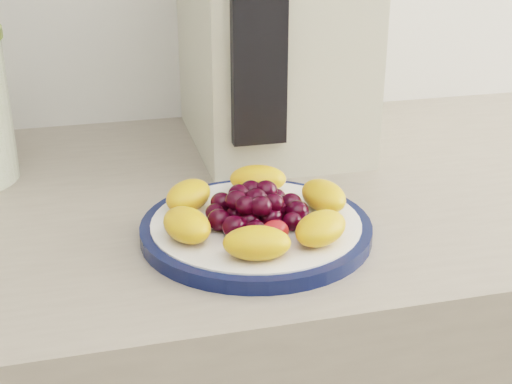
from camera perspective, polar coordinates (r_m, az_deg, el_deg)
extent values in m
cylinder|color=#0D163E|center=(0.75, 0.00, -3.00)|extent=(0.24, 0.24, 0.01)
cylinder|color=white|center=(0.74, 0.00, -2.93)|extent=(0.22, 0.22, 0.02)
cube|color=beige|center=(0.99, 1.11, 14.55)|extent=(0.22, 0.30, 0.38)
cube|color=black|center=(0.83, 0.22, 13.19)|extent=(0.06, 0.02, 0.28)
ellipsoid|color=orange|center=(0.77, 5.43, -0.30)|extent=(0.05, 0.07, 0.03)
ellipsoid|color=orange|center=(0.81, 0.16, 1.06)|extent=(0.07, 0.06, 0.03)
ellipsoid|color=orange|center=(0.77, -5.42, -0.29)|extent=(0.07, 0.08, 0.03)
ellipsoid|color=orange|center=(0.70, -5.56, -2.63)|extent=(0.06, 0.07, 0.03)
ellipsoid|color=orange|center=(0.66, 0.07, -4.10)|extent=(0.07, 0.06, 0.03)
ellipsoid|color=orange|center=(0.69, 5.20, -2.90)|extent=(0.08, 0.07, 0.03)
ellipsoid|color=black|center=(0.74, 0.00, -1.64)|extent=(0.02, 0.02, 0.02)
ellipsoid|color=black|center=(0.74, 1.63, -1.42)|extent=(0.02, 0.02, 0.02)
ellipsoid|color=black|center=(0.76, 0.44, -1.01)|extent=(0.02, 0.02, 0.02)
ellipsoid|color=black|center=(0.75, -1.16, -1.15)|extent=(0.02, 0.02, 0.02)
ellipsoid|color=black|center=(0.73, -1.65, -1.86)|extent=(0.02, 0.02, 0.02)
ellipsoid|color=black|center=(0.72, -0.47, -2.33)|extent=(0.02, 0.02, 0.02)
ellipsoid|color=black|center=(0.72, 1.21, -2.07)|extent=(0.02, 0.02, 0.02)
ellipsoid|color=black|center=(0.76, 2.80, -0.91)|extent=(0.02, 0.02, 0.02)
ellipsoid|color=black|center=(0.77, 1.60, -0.48)|extent=(0.02, 0.02, 0.02)
ellipsoid|color=black|center=(0.78, 0.03, -0.29)|extent=(0.02, 0.02, 0.02)
ellipsoid|color=black|center=(0.77, -1.55, -0.50)|extent=(0.02, 0.02, 0.02)
ellipsoid|color=black|center=(0.76, -2.76, -0.87)|extent=(0.02, 0.02, 0.02)
ellipsoid|color=black|center=(0.74, -3.29, -1.66)|extent=(0.02, 0.02, 0.02)
ellipsoid|color=black|center=(0.72, -2.95, -2.24)|extent=(0.02, 0.02, 0.02)
ellipsoid|color=black|center=(0.70, -1.76, -2.79)|extent=(0.02, 0.02, 0.02)
ellipsoid|color=black|center=(0.70, -0.04, -3.08)|extent=(0.02, 0.02, 0.02)
ellipsoid|color=black|center=(0.70, 1.70, -2.94)|extent=(0.02, 0.02, 0.02)
ellipsoid|color=black|center=(0.72, 2.91, -2.38)|extent=(0.02, 0.02, 0.02)
ellipsoid|color=black|center=(0.74, 3.30, -1.56)|extent=(0.02, 0.02, 0.02)
ellipsoid|color=black|center=(0.73, 0.00, -0.50)|extent=(0.02, 0.02, 0.02)
ellipsoid|color=black|center=(0.75, 0.81, 0.06)|extent=(0.03, 0.03, 0.02)
ellipsoid|color=black|center=(0.75, -0.39, 0.11)|extent=(0.02, 0.02, 0.02)
ellipsoid|color=black|center=(0.74, -1.37, -0.18)|extent=(0.02, 0.02, 0.02)
ellipsoid|color=black|center=(0.73, -1.58, -0.67)|extent=(0.02, 0.02, 0.02)
ellipsoid|color=black|center=(0.71, -0.84, -1.10)|extent=(0.02, 0.02, 0.02)
ellipsoid|color=black|center=(0.71, 0.41, -1.16)|extent=(0.02, 0.02, 0.02)
ellipsoid|color=black|center=(0.72, 1.41, -0.86)|extent=(0.02, 0.02, 0.02)
ellipsoid|color=red|center=(0.68, -0.33, -3.65)|extent=(0.03, 0.03, 0.02)
ellipsoid|color=red|center=(0.69, 1.50, -3.22)|extent=(0.04, 0.03, 0.02)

